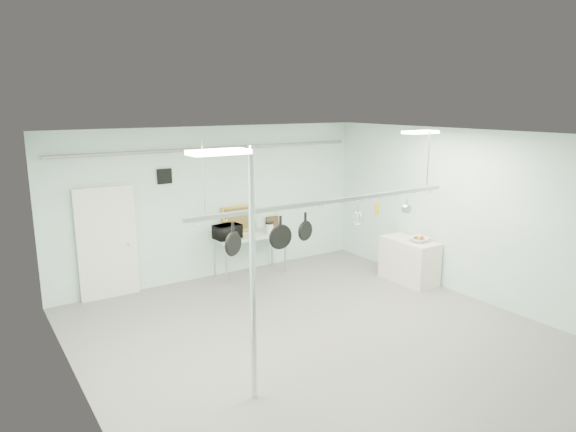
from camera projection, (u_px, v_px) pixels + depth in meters
floor at (331, 345)px, 7.94m from camera, size 8.00×8.00×0.00m
ceiling at (335, 137)px, 7.25m from camera, size 7.00×8.00×0.02m
back_wall at (216, 203)px, 10.85m from camera, size 7.00×0.02×3.20m
right_wall at (482, 217)px, 9.47m from camera, size 0.02×8.00×3.20m
door at (107, 244)px, 9.69m from camera, size 1.10×0.10×2.20m
wall_vent at (164, 176)px, 10.10m from camera, size 0.30×0.04×0.30m
conduit_pipe at (216, 148)px, 10.53m from camera, size 6.60×0.07×0.07m
chrome_pole at (253, 278)px, 6.19m from camera, size 0.08×0.08×3.20m
prep_table at (250, 238)px, 11.02m from camera, size 1.60×0.70×0.91m
side_cabinet at (409, 261)px, 10.68m from camera, size 0.60×1.20×0.90m
pot_rack at (332, 199)px, 7.81m from camera, size 4.80×0.06×1.00m
light_panel_left at (219, 152)px, 5.42m from camera, size 0.65×0.30×0.05m
light_panel_right at (421, 132)px, 9.03m from camera, size 0.65×0.30×0.05m
microwave at (227, 232)px, 10.62m from camera, size 0.57×0.42×0.30m
coffee_canister at (269, 228)px, 11.10m from camera, size 0.21×0.21×0.21m
painting_large at (239, 219)px, 11.13m from camera, size 0.79×0.18×0.58m
painting_small at (272, 222)px, 11.62m from camera, size 0.31×0.11×0.25m
fruit_bowl at (419, 239)px, 10.43m from camera, size 0.42×0.42×0.10m
skillet_left at (233, 239)px, 6.98m from camera, size 0.33×0.20×0.45m
skillet_mid at (281, 233)px, 7.40m from camera, size 0.37×0.09×0.51m
skillet_right at (305, 226)px, 7.62m from camera, size 0.31×0.14×0.41m
whisk at (358, 216)px, 8.17m from camera, size 0.26×0.26×0.36m
grater at (377, 209)px, 8.37m from camera, size 0.09×0.04×0.22m
saucepan at (407, 205)px, 8.75m from camera, size 0.17×0.14×0.26m
fruit_cluster at (419, 238)px, 10.42m from camera, size 0.24×0.24×0.09m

